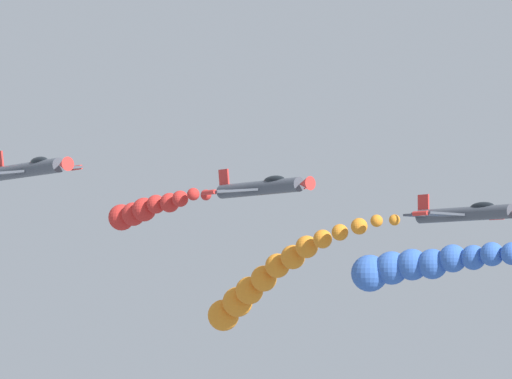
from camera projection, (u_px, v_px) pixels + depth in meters
name	position (u px, v px, depth m)	size (l,w,h in m)	color
smoke_trail_left_inner	(429.00, 264.00, 106.02)	(7.56, 24.13, 4.49)	blue
airplane_right_inner	(466.00, 214.00, 92.32)	(9.56, 10.35, 2.32)	#474C56
smoke_trail_right_inner	(261.00, 284.00, 111.46)	(3.67, 25.87, 10.27)	orange
airplane_left_outer	(261.00, 188.00, 91.06)	(9.55, 10.35, 2.50)	#474C56
smoke_trail_left_outer	(143.00, 210.00, 102.19)	(2.38, 12.92, 3.15)	red
airplane_right_outer	(29.00, 169.00, 89.88)	(9.53, 10.35, 2.65)	#474C56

